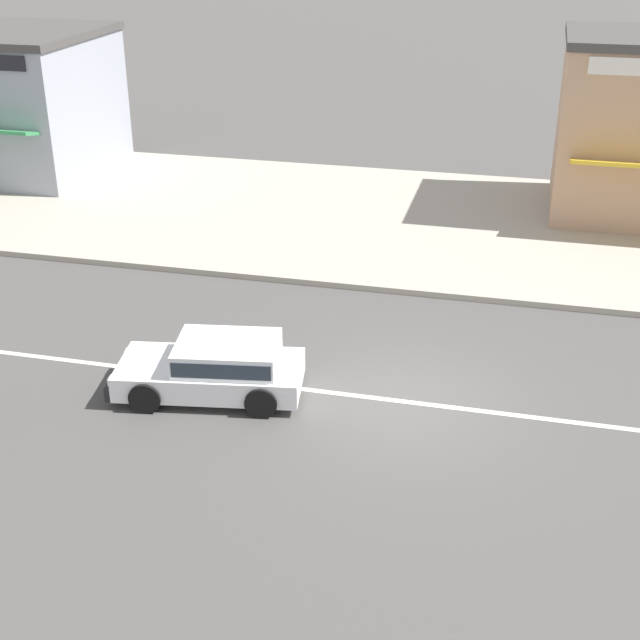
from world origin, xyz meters
name	(u,v)px	position (x,y,z in m)	size (l,w,h in m)	color
ground_plane	(404,402)	(0.00, 0.00, 0.00)	(160.00, 160.00, 0.00)	#4C4947
lane_centre_stripe	(404,401)	(0.00, 0.00, 0.00)	(50.40, 0.14, 0.01)	silver
kerb_strip	(457,226)	(0.00, 9.88, 0.07)	(68.00, 10.00, 0.15)	#ADA393
hatchback_white_2	(216,366)	(-3.51, -0.53, 0.59)	(3.78, 2.13, 1.10)	white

